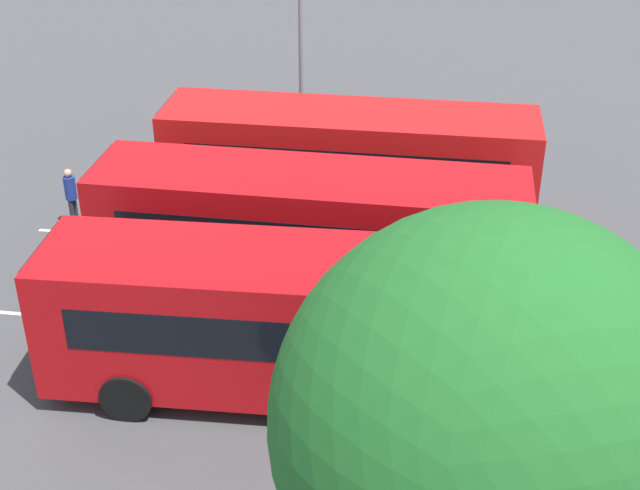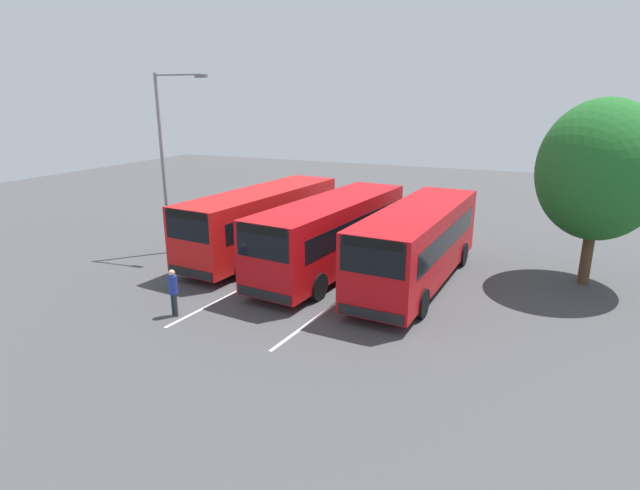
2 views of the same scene
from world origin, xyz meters
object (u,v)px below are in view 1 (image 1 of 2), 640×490
Objects in this scene: bus_center_left at (308,229)px; bus_center_right at (295,320)px; street_lamp at (301,6)px; depot_tree at (487,426)px; bus_far_left at (348,161)px; pedestrian at (71,193)px.

bus_center_right is (0.04, 3.81, 0.00)m from bus_center_left.
street_lamp is at bearing -79.06° from bus_center_left.
depot_tree is (-2.76, 10.20, 2.93)m from bus_center_left.
depot_tree reaches higher than bus_center_left.
bus_center_right is at bearing 95.85° from bus_center_left.
bus_center_left is at bearing -0.91° from street_lamp.
bus_center_right is at bearing -66.39° from depot_tree.
depot_tree is at bearing 103.20° from bus_far_left.
bus_center_left is 1.22× the size of street_lamp.
bus_center_right is 1.38× the size of depot_tree.
depot_tree is (-3.41, 18.40, -0.20)m from street_lamp.
street_lamp reaches higher than bus_far_left.
pedestrian is 0.20× the size of street_lamp.
bus_center_left is 7.48m from pedestrian.
bus_far_left is 1.00× the size of bus_center_left.
depot_tree is (-1.88, 14.20, 2.93)m from bus_far_left.
street_lamp is (0.62, -12.02, 3.13)m from bus_center_right.
bus_far_left is 4.10m from bus_center_left.
bus_center_left and bus_center_right have the same top height.
depot_tree is at bearing 117.22° from bus_center_right.
pedestrian is at bearing -19.10° from bus_center_left.
street_lamp is 1.14× the size of depot_tree.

